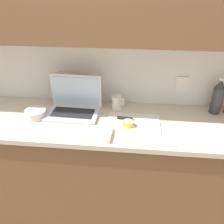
{
  "coord_description": "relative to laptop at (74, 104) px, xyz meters",
  "views": [
    {
      "loc": [
        0.31,
        -1.43,
        1.79
      ],
      "look_at": [
        0.16,
        -0.01,
        0.98
      ],
      "focal_mm": 38.0,
      "sensor_mm": 36.0,
      "label": 1
    }
  ],
  "objects": [
    {
      "name": "lemon_half_cut",
      "position": [
        0.41,
        -0.16,
        -0.04
      ],
      "size": [
        0.07,
        0.07,
        0.04
      ],
      "color": "yellow",
      "rests_on": "cutting_board"
    },
    {
      "name": "wall_back",
      "position": [
        0.14,
        0.13,
        0.59
      ],
      "size": [
        5.2,
        0.38,
        2.6
      ],
      "color": "white",
      "rests_on": "ground_plane"
    },
    {
      "name": "dish_towel",
      "position": [
        0.2,
        -0.29,
        -0.05
      ],
      "size": [
        0.23,
        0.17,
        0.02
      ],
      "primitive_type": "cube",
      "rotation": [
        0.0,
        0.0,
        -0.05
      ],
      "color": "white",
      "rests_on": "counter_unit"
    },
    {
      "name": "measuring_cup",
      "position": [
        0.31,
        0.09,
        -0.01
      ],
      "size": [
        0.1,
        0.08,
        0.1
      ],
      "color": "silver",
      "rests_on": "counter_unit"
    },
    {
      "name": "ground_plane",
      "position": [
        0.14,
        -0.1,
        -0.96
      ],
      "size": [
        12.0,
        12.0,
        0.0
      ],
      "primitive_type": "plane",
      "color": "#847056",
      "rests_on": "ground"
    },
    {
      "name": "bottle_green_soda",
      "position": [
        1.05,
        0.1,
        0.06
      ],
      "size": [
        0.08,
        0.08,
        0.28
      ],
      "color": "#333338",
      "rests_on": "counter_unit"
    },
    {
      "name": "knife",
      "position": [
        0.43,
        -0.09,
        -0.05
      ],
      "size": [
        0.31,
        0.06,
        0.02
      ],
      "rotation": [
        0.0,
        0.0,
        -0.12
      ],
      "color": "silver",
      "rests_on": "cutting_board"
    },
    {
      "name": "laptop",
      "position": [
        0.0,
        0.0,
        0.0
      ],
      "size": [
        0.39,
        0.27,
        0.27
      ],
      "rotation": [
        0.0,
        0.0,
        -0.04
      ],
      "color": "silver",
      "rests_on": "counter_unit"
    },
    {
      "name": "bowl_white",
      "position": [
        -0.26,
        -0.1,
        -0.04
      ],
      "size": [
        0.15,
        0.15,
        0.06
      ],
      "color": "beige",
      "rests_on": "counter_unit"
    },
    {
      "name": "cutting_board",
      "position": [
        0.45,
        -0.11,
        -0.06
      ],
      "size": [
        0.37,
        0.24,
        0.01
      ],
      "primitive_type": "cube",
      "color": "silver",
      "rests_on": "counter_unit"
    },
    {
      "name": "counter_unit",
      "position": [
        0.12,
        -0.1,
        -0.5
      ],
      "size": [
        2.27,
        0.6,
        0.9
      ],
      "color": "brown",
      "rests_on": "ground_plane"
    }
  ]
}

